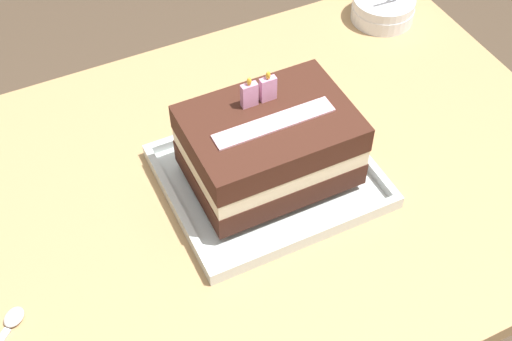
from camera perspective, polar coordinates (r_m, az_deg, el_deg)
dining_table at (r=1.15m, az=-1.00°, el=-4.48°), size 1.12×0.76×0.70m
foil_tray at (r=1.07m, az=1.07°, el=-0.63°), size 0.32×0.28×0.02m
birthday_cake at (r=1.01m, az=1.13°, el=2.15°), size 0.24×0.17×0.17m
bowl_stack at (r=1.40m, az=10.63°, el=13.26°), size 0.12×0.12×0.10m
serving_spoon_near_tray at (r=0.98m, az=-20.14°, el=-12.24°), size 0.10×0.10×0.01m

